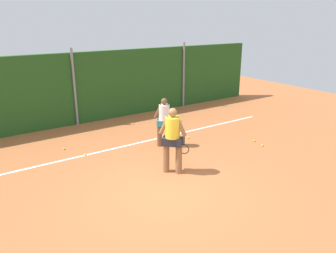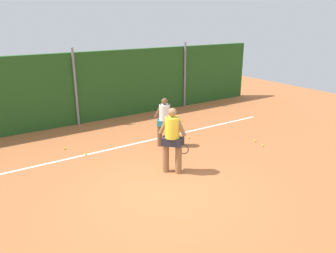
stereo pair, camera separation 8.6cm
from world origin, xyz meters
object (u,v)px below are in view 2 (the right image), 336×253
Objects in this scene: player_midcourt at (165,120)px; tennis_ball_1 at (255,141)px; player_foreground_near at (172,137)px; tennis_ball_5 at (85,154)px; tennis_ball_3 at (189,137)px; tennis_ball_8 at (263,146)px; tennis_ball_0 at (133,123)px; tennis_ball_6 at (65,148)px; tennis_ball_4 at (182,120)px.

player_midcourt reaches higher than tennis_ball_1.
player_foreground_near is 28.14× the size of tennis_ball_5.
player_foreground_near is 28.14× the size of tennis_ball_3.
tennis_ball_0 is at bearing 118.48° from tennis_ball_8.
tennis_ball_3 and tennis_ball_5 have the same top height.
player_midcourt is 25.03× the size of tennis_ball_6.
tennis_ball_5 is 5.84m from tennis_ball_8.
player_foreground_near is at bearing -136.65° from tennis_ball_3.
tennis_ball_4 is 1.00× the size of tennis_ball_8.
player_midcourt is at bearing -28.13° from tennis_ball_6.
player_foreground_near reaches higher than player_midcourt.
tennis_ball_1 is at bearing -27.36° from tennis_ball_6.
player_foreground_near is 2.01m from player_midcourt.
player_foreground_near reaches higher than tennis_ball_6.
tennis_ball_8 is at bearing -105.85° from tennis_ball_1.
tennis_ball_6 is at bearing 115.80° from tennis_ball_5.
tennis_ball_5 and tennis_ball_8 have the same top height.
tennis_ball_0 is 1.00× the size of tennis_ball_3.
player_foreground_near is 3.90m from tennis_ball_1.
player_midcourt is (0.91, 1.79, -0.11)m from player_foreground_near.
tennis_ball_0 and tennis_ball_8 have the same top height.
tennis_ball_5 is (-1.60, 2.51, -1.01)m from player_foreground_near.
tennis_ball_3 is 1.00× the size of tennis_ball_5.
player_midcourt is 3.42m from tennis_ball_6.
tennis_ball_0 is (1.14, 4.49, -1.01)m from player_foreground_near.
tennis_ball_1 is 6.49m from tennis_ball_6.
tennis_ball_6 is at bearing 160.58° from tennis_ball_3.
tennis_ball_5 is at bearing 170.77° from tennis_ball_3.
tennis_ball_6 is at bearing -160.08° from tennis_ball_0.
tennis_ball_0 is 2.72m from tennis_ball_3.
player_foreground_near is 1.12× the size of player_midcourt.
tennis_ball_0 and tennis_ball_5 have the same top height.
tennis_ball_8 is (2.48, -4.58, 0.00)m from tennis_ball_0.
tennis_ball_1 is (2.85, -1.42, -0.90)m from player_midcourt.
tennis_ball_4 is at bearing 102.10° from tennis_ball_1.
player_midcourt reaches higher than tennis_ball_3.
tennis_ball_3 is at bearing 92.91° from player_foreground_near.
player_midcourt is 2.85m from tennis_ball_0.
player_midcourt reaches higher than tennis_ball_4.
tennis_ball_4 and tennis_ball_5 have the same top height.
tennis_ball_1 and tennis_ball_4 have the same top height.
player_midcourt is at bearing 145.36° from tennis_ball_8.
tennis_ball_3 is 2.57m from tennis_ball_8.
tennis_ball_1 and tennis_ball_8 have the same top height.
tennis_ball_0 and tennis_ball_1 have the same top height.
player_midcourt reaches higher than tennis_ball_6.
tennis_ball_0 is at bearing -58.46° from player_midcourt.
player_midcourt is at bearing -173.23° from tennis_ball_3.
tennis_ball_3 is 1.00× the size of tennis_ball_4.
tennis_ball_0 is 1.00× the size of tennis_ball_8.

